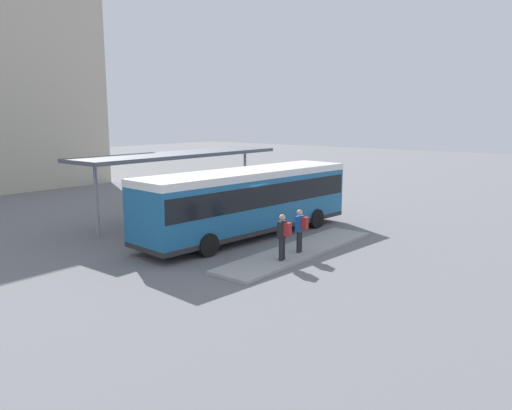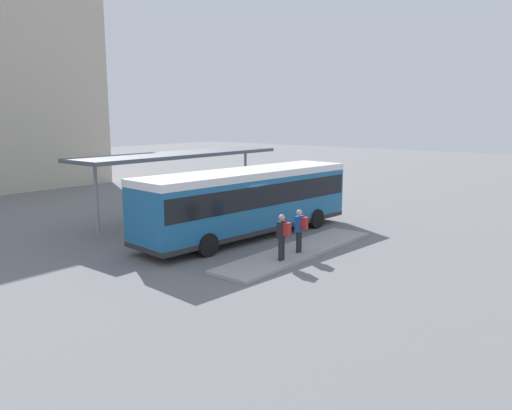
{
  "view_description": "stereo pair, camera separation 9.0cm",
  "coord_description": "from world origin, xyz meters",
  "px_view_note": "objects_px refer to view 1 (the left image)",
  "views": [
    {
      "loc": [
        -16.65,
        -13.85,
        5.28
      ],
      "look_at": [
        0.55,
        0.0,
        1.33
      ],
      "focal_mm": 35.0,
      "sensor_mm": 36.0,
      "label": 1
    },
    {
      "loc": [
        -16.6,
        -13.92,
        5.28
      ],
      "look_at": [
        0.55,
        0.0,
        1.33
      ],
      "focal_mm": 35.0,
      "sensor_mm": 36.0,
      "label": 2
    }
  ],
  "objects_px": {
    "pedestrian_waiting": "(283,234)",
    "potted_planter_near_shelter": "(189,219)",
    "bicycle_orange": "(324,200)",
    "bicycle_red": "(302,197)",
    "city_bus": "(248,198)",
    "bicycle_blue": "(312,199)",
    "pedestrian_companion": "(301,228)"
  },
  "relations": [
    {
      "from": "bicycle_orange",
      "to": "potted_planter_near_shelter",
      "type": "bearing_deg",
      "value": 92.62
    },
    {
      "from": "bicycle_orange",
      "to": "bicycle_blue",
      "type": "height_order",
      "value": "bicycle_orange"
    },
    {
      "from": "city_bus",
      "to": "pedestrian_companion",
      "type": "bearing_deg",
      "value": -103.28
    },
    {
      "from": "pedestrian_companion",
      "to": "bicycle_red",
      "type": "xyz_separation_m",
      "value": [
        9.91,
        6.52,
        -0.73
      ]
    },
    {
      "from": "potted_planter_near_shelter",
      "to": "pedestrian_companion",
      "type": "bearing_deg",
      "value": -88.63
    },
    {
      "from": "pedestrian_companion",
      "to": "potted_planter_near_shelter",
      "type": "distance_m",
      "value": 6.01
    },
    {
      "from": "pedestrian_waiting",
      "to": "potted_planter_near_shelter",
      "type": "relative_size",
      "value": 1.33
    },
    {
      "from": "city_bus",
      "to": "bicycle_orange",
      "type": "height_order",
      "value": "city_bus"
    },
    {
      "from": "bicycle_blue",
      "to": "potted_planter_near_shelter",
      "type": "distance_m",
      "value": 9.96
    },
    {
      "from": "city_bus",
      "to": "pedestrian_waiting",
      "type": "height_order",
      "value": "city_bus"
    },
    {
      "from": "city_bus",
      "to": "bicycle_orange",
      "type": "distance_m",
      "value": 8.96
    },
    {
      "from": "city_bus",
      "to": "bicycle_blue",
      "type": "xyz_separation_m",
      "value": [
        8.66,
        2.17,
        -1.4
      ]
    },
    {
      "from": "bicycle_red",
      "to": "pedestrian_companion",
      "type": "bearing_deg",
      "value": 116.8
    },
    {
      "from": "bicycle_red",
      "to": "potted_planter_near_shelter",
      "type": "distance_m",
      "value": 10.07
    },
    {
      "from": "pedestrian_companion",
      "to": "bicycle_orange",
      "type": "bearing_deg",
      "value": -76.06
    },
    {
      "from": "bicycle_blue",
      "to": "pedestrian_waiting",
      "type": "bearing_deg",
      "value": -52.77
    },
    {
      "from": "bicycle_orange",
      "to": "potted_planter_near_shelter",
      "type": "xyz_separation_m",
      "value": [
        -10.03,
        1.1,
        0.3
      ]
    },
    {
      "from": "pedestrian_companion",
      "to": "bicycle_orange",
      "type": "xyz_separation_m",
      "value": [
        9.89,
        4.9,
        -0.72
      ]
    },
    {
      "from": "city_bus",
      "to": "bicycle_red",
      "type": "relative_size",
      "value": 7.12
    },
    {
      "from": "city_bus",
      "to": "pedestrian_waiting",
      "type": "bearing_deg",
      "value": -118.98
    },
    {
      "from": "city_bus",
      "to": "bicycle_blue",
      "type": "height_order",
      "value": "city_bus"
    },
    {
      "from": "bicycle_orange",
      "to": "bicycle_red",
      "type": "xyz_separation_m",
      "value": [
        0.02,
        1.61,
        -0.01
      ]
    },
    {
      "from": "city_bus",
      "to": "bicycle_red",
      "type": "distance_m",
      "value": 9.36
    },
    {
      "from": "city_bus",
      "to": "pedestrian_waiting",
      "type": "relative_size",
      "value": 6.62
    },
    {
      "from": "pedestrian_waiting",
      "to": "bicycle_red",
      "type": "xyz_separation_m",
      "value": [
        11.2,
        6.63,
        -0.75
      ]
    },
    {
      "from": "bicycle_blue",
      "to": "potted_planter_near_shelter",
      "type": "bearing_deg",
      "value": -82.13
    },
    {
      "from": "bicycle_orange",
      "to": "bicycle_red",
      "type": "height_order",
      "value": "bicycle_orange"
    },
    {
      "from": "city_bus",
      "to": "potted_planter_near_shelter",
      "type": "xyz_separation_m",
      "value": [
        -1.29,
        2.46,
        -1.09
      ]
    },
    {
      "from": "potted_planter_near_shelter",
      "to": "bicycle_orange",
      "type": "bearing_deg",
      "value": -6.23
    },
    {
      "from": "pedestrian_waiting",
      "to": "bicycle_orange",
      "type": "bearing_deg",
      "value": -76.92
    },
    {
      "from": "bicycle_orange",
      "to": "pedestrian_waiting",
      "type": "bearing_deg",
      "value": 123.01
    },
    {
      "from": "pedestrian_waiting",
      "to": "potted_planter_near_shelter",
      "type": "distance_m",
      "value": 6.23
    }
  ]
}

